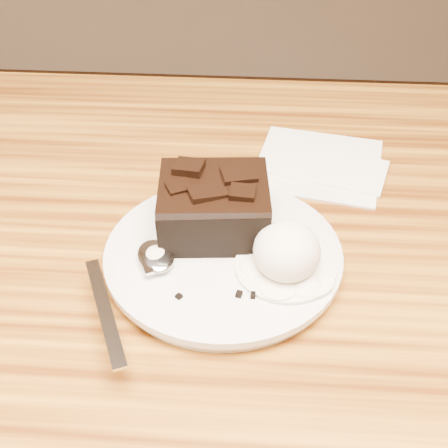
# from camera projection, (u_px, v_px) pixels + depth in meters

# --- Properties ---
(plate) EXTENTS (0.22, 0.22, 0.02)m
(plate) POSITION_uv_depth(u_px,v_px,m) (223.00, 257.00, 0.53)
(plate) COLOR silver
(plate) RESTS_ON dining_table
(brownie) EXTENTS (0.10, 0.09, 0.05)m
(brownie) POSITION_uv_depth(u_px,v_px,m) (214.00, 209.00, 0.54)
(brownie) COLOR black
(brownie) RESTS_ON plate
(ice_cream_scoop) EXTENTS (0.06, 0.06, 0.05)m
(ice_cream_scoop) POSITION_uv_depth(u_px,v_px,m) (287.00, 251.00, 0.50)
(ice_cream_scoop) COLOR white
(ice_cream_scoop) RESTS_ON plate
(melt_puddle) EXTENTS (0.09, 0.09, 0.00)m
(melt_puddle) POSITION_uv_depth(u_px,v_px,m) (285.00, 267.00, 0.51)
(melt_puddle) COLOR white
(melt_puddle) RESTS_ON plate
(spoon) EXTENTS (0.10, 0.18, 0.01)m
(spoon) POSITION_uv_depth(u_px,v_px,m) (156.00, 257.00, 0.51)
(spoon) COLOR silver
(spoon) RESTS_ON plate
(napkin) EXTENTS (0.16, 0.16, 0.01)m
(napkin) POSITION_uv_depth(u_px,v_px,m) (318.00, 163.00, 0.66)
(napkin) COLOR white
(napkin) RESTS_ON dining_table
(crumb_a) EXTENTS (0.01, 0.01, 0.00)m
(crumb_a) POSITION_uv_depth(u_px,v_px,m) (239.00, 294.00, 0.48)
(crumb_a) COLOR black
(crumb_a) RESTS_ON plate
(crumb_b) EXTENTS (0.01, 0.01, 0.00)m
(crumb_b) POSITION_uv_depth(u_px,v_px,m) (179.00, 296.00, 0.48)
(crumb_b) COLOR black
(crumb_b) RESTS_ON plate
(crumb_c) EXTENTS (0.00, 0.01, 0.00)m
(crumb_c) POSITION_uv_depth(u_px,v_px,m) (253.00, 295.00, 0.48)
(crumb_c) COLOR black
(crumb_c) RESTS_ON plate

